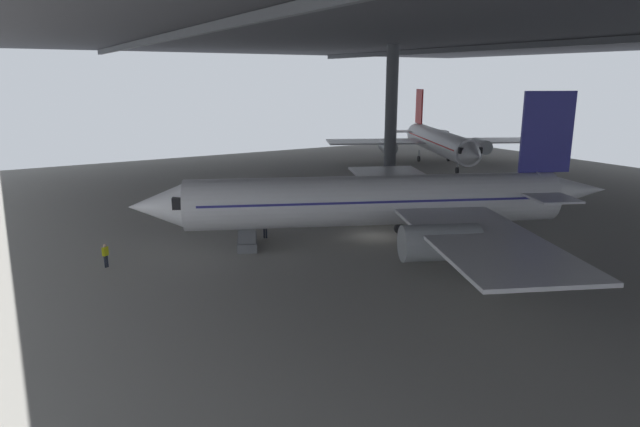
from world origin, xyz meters
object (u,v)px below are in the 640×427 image
object	(u,v)px
boarding_stairs	(247,237)
baggage_tug	(448,216)
airplane_main	(382,200)
crew_worker_near_nose	(105,254)
crew_worker_by_stairs	(265,227)
airplane_distant	(438,142)

from	to	relation	value
boarding_stairs	baggage_tug	size ratio (longest dim) A/B	1.94
airplane_main	baggage_tug	distance (m)	10.24
airplane_main	baggage_tug	xyz separation A→B (m)	(-2.46, 9.47, -3.02)
crew_worker_near_nose	boarding_stairs	bearing A→B (deg)	88.19
airplane_main	crew_worker_by_stairs	xyz separation A→B (m)	(-6.05, -7.38, -2.55)
airplane_main	crew_worker_near_nose	world-z (taller)	airplane_main
airplane_main	airplane_distant	size ratio (longest dim) A/B	1.11
boarding_stairs	airplane_distant	xyz separation A→B (m)	(-25.21, 42.49, 2.63)
crew_worker_by_stairs	airplane_distant	distance (m)	46.97
airplane_distant	baggage_tug	xyz separation A→B (m)	(27.54, -23.49, -2.84)
boarding_stairs	crew_worker_near_nose	distance (m)	10.56
crew_worker_near_nose	baggage_tug	world-z (taller)	crew_worker_near_nose
crew_worker_near_nose	baggage_tug	size ratio (longest dim) A/B	0.70
airplane_main	airplane_distant	bearing A→B (deg)	132.30
airplane_main	crew_worker_by_stairs	bearing A→B (deg)	-129.38
crew_worker_by_stairs	airplane_distant	bearing A→B (deg)	120.69
crew_worker_by_stairs	crew_worker_near_nose	bearing A→B (deg)	-85.82
crew_worker_near_nose	crew_worker_by_stairs	size ratio (longest dim) A/B	0.99
airplane_main	baggage_tug	world-z (taller)	airplane_main
boarding_stairs	baggage_tug	bearing A→B (deg)	82.98
boarding_stairs	crew_worker_near_nose	size ratio (longest dim) A/B	2.79
boarding_stairs	crew_worker_by_stairs	distance (m)	2.50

